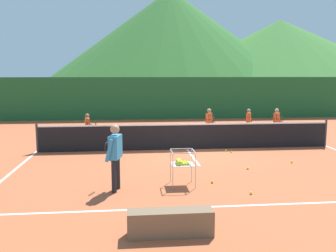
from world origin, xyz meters
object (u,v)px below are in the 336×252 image
instructor (115,151)px  student_1 (209,120)px  tennis_ball_3 (231,152)px  tennis_net (187,136)px  ball_cart (182,163)px  student_0 (88,125)px  tennis_ball_5 (251,193)px  tennis_ball_1 (226,150)px  courtside_bench (170,223)px  student_2 (249,119)px  tennis_ball_7 (292,162)px  tennis_ball_0 (212,182)px  tennis_ball_2 (248,168)px  student_3 (277,120)px  tennis_ball_4 (111,160)px

instructor → student_1: instructor is taller
student_1 → tennis_ball_3: (0.13, -3.18, -0.74)m
instructor → tennis_net: bearing=62.0°
tennis_ball_3 → ball_cart: bearing=-122.4°
student_1 → ball_cart: bearing=-107.7°
student_0 → tennis_ball_5: (4.54, -6.93, -0.70)m
ball_cart → tennis_ball_1: bearing=60.8°
tennis_net → courtside_bench: (-1.42, -7.25, -0.27)m
student_2 → tennis_ball_7: student_2 is taller
instructor → student_1: 8.04m
tennis_ball_0 → tennis_ball_3: 3.84m
tennis_ball_2 → tennis_ball_7: bearing=20.6°
student_0 → tennis_ball_2: bearing=-42.3°
tennis_net → student_0: size_ratio=9.03×
courtside_bench → student_1: bearing=74.0°
tennis_ball_1 → courtside_bench: (-2.78, -6.75, 0.20)m
student_3 → tennis_ball_2: bearing=-119.6°
instructor → tennis_ball_3: bearing=44.4°
tennis_ball_1 → tennis_ball_4: same height
student_2 → student_1: bearing=-164.8°
student_1 → instructor: bearing=-118.5°
student_0 → tennis_ball_0: 7.12m
ball_cart → tennis_ball_5: bearing=-29.7°
tennis_ball_1 → tennis_ball_2: 2.56m
student_0 → tennis_ball_0: bearing=-57.3°
student_0 → ball_cart: 6.77m
tennis_net → student_1: 2.79m
tennis_ball_1 → tennis_ball_5: (-0.66, -4.77, 0.00)m
student_1 → tennis_ball_2: 5.52m
courtside_bench → student_2: bearing=65.0°
instructor → student_1: size_ratio=1.25×
tennis_ball_1 → courtside_bench: bearing=-112.4°
tennis_ball_0 → student_0: bearing=122.7°
tennis_net → instructor: (-2.47, -4.64, 0.47)m
tennis_ball_0 → tennis_ball_7: size_ratio=1.00×
student_0 → tennis_ball_5: bearing=-56.8°
tennis_ball_1 → student_1: bearing=90.1°
student_0 → student_2: bearing=10.2°
courtside_bench → student_0: bearing=105.2°
ball_cart → tennis_ball_2: ball_cart is taller
tennis_net → tennis_ball_3: bearing=-26.9°
student_1 → tennis_ball_2: bearing=-90.1°
student_2 → student_3: 1.25m
tennis_net → tennis_ball_0: (-0.01, -4.29, -0.47)m
tennis_ball_0 → ball_cart: bearing=-172.9°
tennis_net → ball_cart: 4.47m
student_2 → tennis_ball_0: student_2 is taller
student_0 → tennis_ball_4: student_0 is taller
tennis_ball_5 → courtside_bench: 2.91m
tennis_ball_3 → student_0: bearing=155.5°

